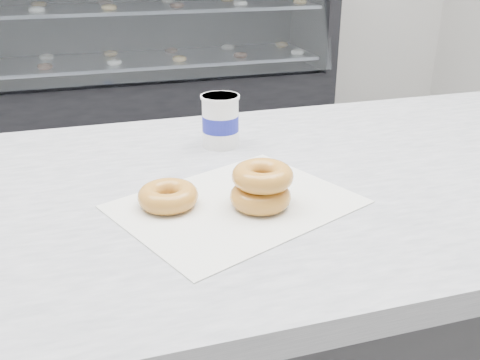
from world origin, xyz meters
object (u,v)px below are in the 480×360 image
object	(u,v)px
display_case	(145,73)
donut_stack	(261,186)
donut_single	(168,196)
coffee_cup	(220,120)

from	to	relation	value
display_case	donut_stack	size ratio (longest dim) A/B	18.97
donut_single	coffee_cup	bearing A→B (deg)	58.56
donut_single	coffee_cup	size ratio (longest dim) A/B	0.91
donut_stack	coffee_cup	world-z (taller)	coffee_cup
donut_single	donut_stack	distance (m)	0.14
donut_single	coffee_cup	world-z (taller)	coffee_cup
donut_stack	coffee_cup	bearing A→B (deg)	87.77
display_case	donut_single	world-z (taller)	display_case
donut_single	coffee_cup	distance (m)	0.28
display_case	coffee_cup	xyz separation A→B (m)	(-0.16, -2.55, 0.46)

